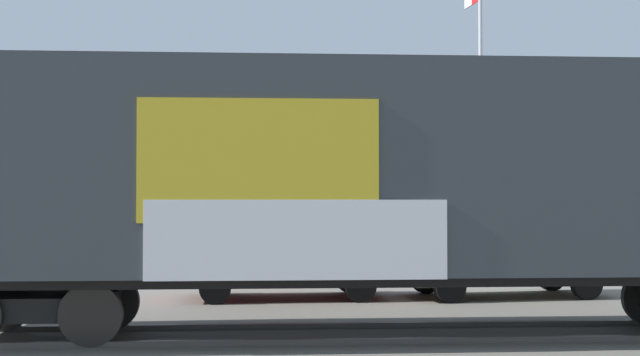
{
  "coord_description": "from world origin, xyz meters",
  "views": [
    {
      "loc": [
        -0.79,
        -12.53,
        2.16
      ],
      "look_at": [
        -0.62,
        1.42,
        2.49
      ],
      "focal_mm": 44.88,
      "sensor_mm": 36.0,
      "label": 1
    }
  ],
  "objects_px": {
    "parked_car_tan": "(501,258)",
    "flagpole": "(479,89)",
    "parked_car_red": "(285,258)",
    "freight_car": "(391,175)"
  },
  "relations": [
    {
      "from": "flagpole",
      "to": "parked_car_red",
      "type": "distance_m",
      "value": 10.22
    },
    {
      "from": "parked_car_red",
      "to": "parked_car_tan",
      "type": "bearing_deg",
      "value": 2.51
    },
    {
      "from": "freight_car",
      "to": "parked_car_red",
      "type": "relative_size",
      "value": 3.37
    },
    {
      "from": "flagpole",
      "to": "parked_car_tan",
      "type": "distance_m",
      "value": 8.4
    },
    {
      "from": "parked_car_tan",
      "to": "flagpole",
      "type": "bearing_deg",
      "value": 81.8
    },
    {
      "from": "freight_car",
      "to": "parked_car_tan",
      "type": "bearing_deg",
      "value": 59.11
    },
    {
      "from": "flagpole",
      "to": "parked_car_red",
      "type": "bearing_deg",
      "value": -128.53
    },
    {
      "from": "parked_car_tan",
      "to": "parked_car_red",
      "type": "bearing_deg",
      "value": -177.49
    },
    {
      "from": "freight_car",
      "to": "parked_car_tan",
      "type": "xyz_separation_m",
      "value": [
        2.87,
        4.8,
        -1.68
      ]
    },
    {
      "from": "freight_car",
      "to": "parked_car_red",
      "type": "distance_m",
      "value": 5.21
    }
  ]
}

